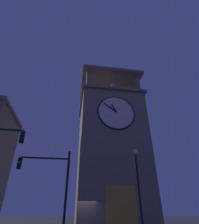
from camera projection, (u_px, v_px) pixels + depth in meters
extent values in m
cube|color=gray|center=(110.00, 157.00, 24.35)|extent=(8.54, 8.66, 16.28)
cube|color=gray|center=(109.00, 105.00, 28.48)|extent=(9.14, 9.26, 0.40)
cylinder|color=gray|center=(137.00, 84.00, 26.62)|extent=(0.70, 0.70, 3.14)
cylinder|color=gray|center=(113.00, 82.00, 26.15)|extent=(0.70, 0.70, 3.14)
cylinder|color=gray|center=(89.00, 79.00, 25.68)|extent=(0.70, 0.70, 3.14)
cylinder|color=gray|center=(124.00, 109.00, 33.03)|extent=(0.70, 0.70, 3.14)
cylinder|color=gray|center=(105.00, 108.00, 32.56)|extent=(0.70, 0.70, 3.14)
cylinder|color=gray|center=(85.00, 106.00, 32.09)|extent=(0.70, 0.70, 3.14)
cube|color=gray|center=(108.00, 87.00, 30.23)|extent=(9.14, 9.26, 0.40)
cylinder|color=black|center=(108.00, 81.00, 30.87)|extent=(0.12, 0.12, 2.21)
cylinder|color=silver|center=(116.00, 112.00, 22.83)|extent=(4.68, 0.12, 4.68)
torus|color=black|center=(116.00, 112.00, 22.81)|extent=(4.84, 0.16, 4.84)
cube|color=black|center=(114.00, 108.00, 22.99)|extent=(0.71, 0.06, 1.19)
cube|color=black|center=(110.00, 108.00, 22.94)|extent=(1.66, 0.06, 1.29)
cube|color=orange|center=(121.00, 207.00, 17.63)|extent=(3.20, 0.24, 4.00)
cube|color=black|center=(22.00, 137.00, 10.95)|extent=(0.22, 0.30, 0.75)
sphere|color=red|center=(23.00, 132.00, 10.93)|extent=(0.16, 0.16, 0.16)
sphere|color=#392705|center=(22.00, 135.00, 10.81)|extent=(0.16, 0.16, 0.16)
sphere|color=#063316|center=(21.00, 139.00, 10.69)|extent=(0.16, 0.16, 0.16)
cylinder|color=black|center=(66.00, 191.00, 11.84)|extent=(0.16, 0.16, 5.42)
cylinder|color=black|center=(45.00, 158.00, 12.69)|extent=(3.34, 0.12, 0.12)
cube|color=black|center=(20.00, 163.00, 12.27)|extent=(0.22, 0.30, 0.75)
sphere|color=#360505|center=(20.00, 159.00, 12.25)|extent=(0.16, 0.16, 0.16)
sphere|color=orange|center=(19.00, 162.00, 12.13)|extent=(0.16, 0.16, 0.16)
sphere|color=#063316|center=(18.00, 166.00, 12.00)|extent=(0.16, 0.16, 0.16)
cylinder|color=black|center=(139.00, 193.00, 12.02)|extent=(0.14, 0.14, 5.24)
sphere|color=#F9DB8C|center=(135.00, 152.00, 13.43)|extent=(0.44, 0.44, 0.44)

